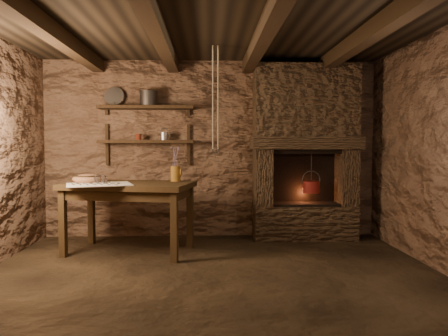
{
  "coord_description": "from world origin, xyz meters",
  "views": [
    {
      "loc": [
        -0.04,
        -3.99,
        1.25
      ],
      "look_at": [
        0.14,
        0.9,
        1.0
      ],
      "focal_mm": 35.0,
      "sensor_mm": 36.0,
      "label": 1
    }
  ],
  "objects_px": {
    "stoneware_jug": "(176,166)",
    "work_table": "(129,215)",
    "wooden_bowl": "(87,179)",
    "iron_stockpot": "(149,99)",
    "red_pot": "(311,186)"
  },
  "relations": [
    {
      "from": "stoneware_jug",
      "to": "work_table",
      "type": "bearing_deg",
      "value": -136.02
    },
    {
      "from": "wooden_bowl",
      "to": "iron_stockpot",
      "type": "height_order",
      "value": "iron_stockpot"
    },
    {
      "from": "work_table",
      "to": "iron_stockpot",
      "type": "xyz_separation_m",
      "value": [
        0.14,
        0.76,
        1.42
      ]
    },
    {
      "from": "wooden_bowl",
      "to": "red_pot",
      "type": "bearing_deg",
      "value": 11.85
    },
    {
      "from": "red_pot",
      "to": "stoneware_jug",
      "type": "bearing_deg",
      "value": -165.85
    },
    {
      "from": "wooden_bowl",
      "to": "work_table",
      "type": "bearing_deg",
      "value": -6.28
    },
    {
      "from": "stoneware_jug",
      "to": "iron_stockpot",
      "type": "height_order",
      "value": "iron_stockpot"
    },
    {
      "from": "wooden_bowl",
      "to": "stoneware_jug",
      "type": "bearing_deg",
      "value": 7.81
    },
    {
      "from": "iron_stockpot",
      "to": "red_pot",
      "type": "relative_size",
      "value": 0.43
    },
    {
      "from": "work_table",
      "to": "iron_stockpot",
      "type": "relative_size",
      "value": 6.74
    },
    {
      "from": "iron_stockpot",
      "to": "red_pot",
      "type": "xyz_separation_m",
      "value": [
        2.15,
        -0.12,
        -1.15
      ]
    },
    {
      "from": "wooden_bowl",
      "to": "iron_stockpot",
      "type": "xyz_separation_m",
      "value": [
        0.63,
        0.7,
        1.0
      ]
    },
    {
      "from": "stoneware_jug",
      "to": "red_pot",
      "type": "height_order",
      "value": "stoneware_jug"
    },
    {
      "from": "red_pot",
      "to": "wooden_bowl",
      "type": "bearing_deg",
      "value": -168.15
    },
    {
      "from": "iron_stockpot",
      "to": "red_pot",
      "type": "distance_m",
      "value": 2.44
    }
  ]
}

